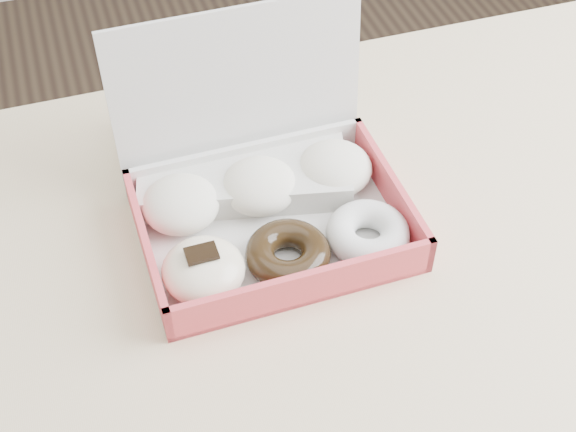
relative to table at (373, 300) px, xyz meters
name	(u,v)px	position (x,y,z in m)	size (l,w,h in m)	color
table	(373,300)	(0.00, 0.00, 0.00)	(1.20, 0.80, 0.75)	#CEB287
donut_box	(266,204)	(-0.11, 0.09, 0.11)	(0.30, 0.25, 0.22)	silver
newspapers	(242,153)	(-0.10, 0.19, 0.10)	(0.25, 0.20, 0.04)	silver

